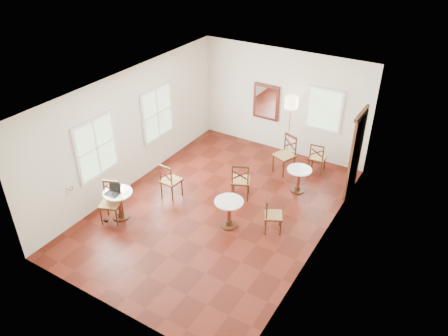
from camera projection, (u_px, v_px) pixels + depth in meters
name	position (u px, v px, depth m)	size (l,w,h in m)	color
ground	(218.00, 209.00, 10.47)	(7.00, 7.00, 0.00)	#55180E
room_shell	(221.00, 134.00, 9.71)	(5.02, 7.02, 3.01)	silver
cafe_table_near	(119.00, 202.00, 9.98)	(0.67, 0.67, 0.70)	#3E1F0F
cafe_table_mid	(229.00, 211.00, 9.71)	(0.65, 0.65, 0.69)	#3E1F0F
cafe_table_back	(299.00, 178.00, 10.92)	(0.61, 0.61, 0.65)	#3E1F0F
chair_near_a	(170.00, 180.00, 10.67)	(0.47, 0.47, 0.96)	#3E1F0F
chair_near_b	(111.00, 202.00, 9.87)	(0.59, 0.59, 0.98)	#3E1F0F
chair_mid_a	(241.00, 180.00, 10.64)	(0.61, 0.61, 1.00)	#3E1F0F
chair_mid_b	(272.00, 215.00, 9.58)	(0.54, 0.54, 0.86)	#3E1F0F
chair_back_a	(317.00, 157.00, 11.67)	(0.45, 0.45, 0.91)	#3E1F0F
chair_back_b	(285.00, 155.00, 11.64)	(0.63, 0.63, 1.06)	#3E1F0F
floor_lamp	(291.00, 107.00, 11.77)	(0.36, 0.36, 1.86)	#BF8C3F
laptop	(113.00, 191.00, 9.79)	(0.34, 0.29, 0.23)	black
mouse	(113.00, 194.00, 9.75)	(0.09, 0.06, 0.03)	black
navy_mug	(114.00, 188.00, 9.90)	(0.11, 0.07, 0.09)	#101C36
water_glass	(117.00, 190.00, 9.81)	(0.07, 0.07, 0.11)	white
power_adapter	(106.00, 220.00, 10.06)	(0.11, 0.06, 0.04)	black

